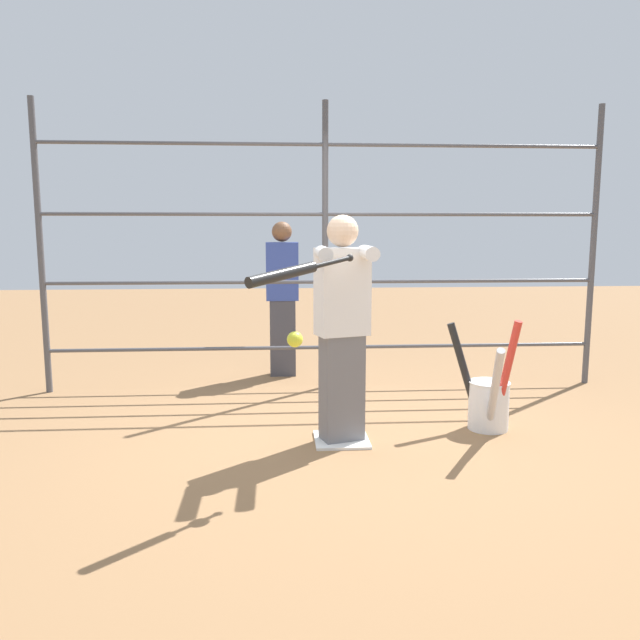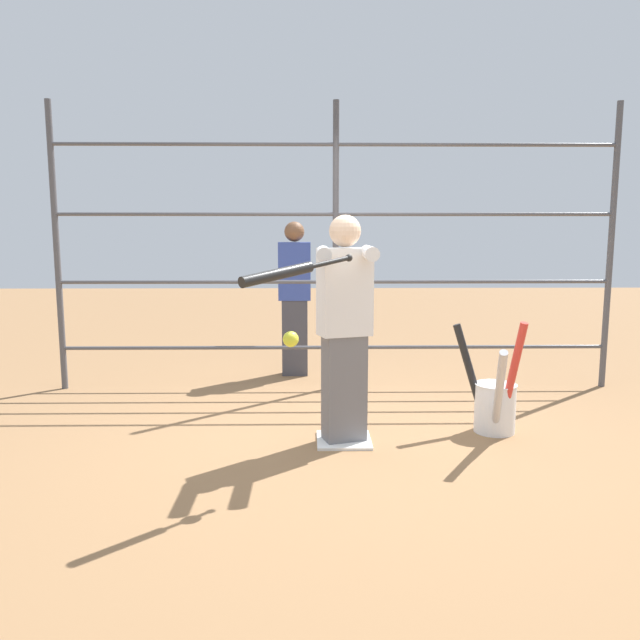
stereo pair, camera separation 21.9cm
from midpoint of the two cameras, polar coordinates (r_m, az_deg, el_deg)
The scene contains 8 objects.
ground_plane at distance 4.74m, azimuth 0.63°, elevation -11.02°, with size 24.00×24.00×0.00m, color olive.
home_plate at distance 4.73m, azimuth 0.63°, elevation -10.90°, with size 0.40×0.40×0.02m.
fence_backstop at distance 6.07m, azimuth -0.57°, elevation 6.58°, with size 5.42×0.06×2.76m.
batter at distance 4.50m, azimuth 0.67°, elevation -0.20°, with size 0.41×0.65×1.67m.
baseball_bat_swinging at distance 3.64m, azimuth -4.33°, elevation 4.38°, with size 0.67×0.65×0.16m.
softball_in_flight at distance 3.73m, azimuth -4.00°, elevation -1.79°, with size 0.10×0.10×0.10m.
bat_bucket at distance 5.06m, azimuth 13.96°, elevation -7.13°, with size 0.50×0.77×0.90m.
bystander_behind_fence at distance 6.65m, azimuth -4.40°, elevation 2.17°, with size 0.34×0.21×1.64m.
Camera 1 is at (0.47, 4.45, 1.57)m, focal length 35.00 mm.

